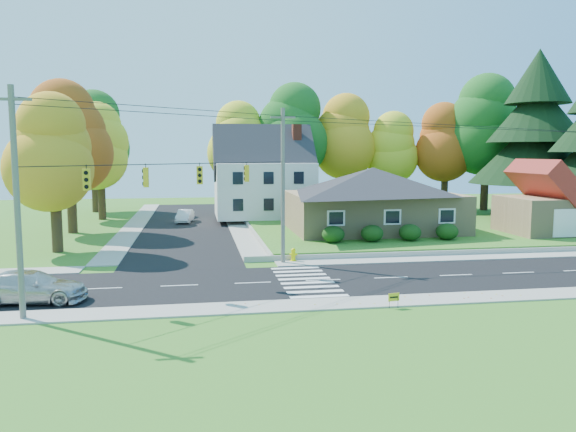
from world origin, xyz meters
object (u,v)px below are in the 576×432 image
ranch_house (373,198)px  silver_sedan (31,287)px  fire_hydrant (293,255)px  white_car (185,216)px

ranch_house → silver_sedan: 29.45m
ranch_house → fire_hydrant: 13.92m
silver_sedan → ranch_house: bearing=-45.7°
silver_sedan → white_car: 30.86m
ranch_house → white_car: ranch_house is taller
fire_hydrant → silver_sedan: bearing=-151.0°
silver_sedan → fire_hydrant: bearing=-55.3°
ranch_house → fire_hydrant: (-8.75, -10.44, -2.82)m
white_car → ranch_house: bearing=-28.2°
silver_sedan → white_car: (6.74, 30.11, -0.11)m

